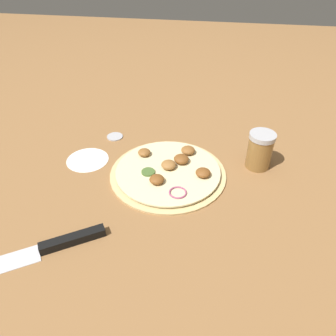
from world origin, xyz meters
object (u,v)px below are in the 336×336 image
object	(u,v)px
pizza	(169,171)
spice_jar	(260,150)
knife	(49,247)
loose_cap	(115,136)

from	to	relation	value
pizza	spice_jar	bearing A→B (deg)	-72.47
knife	pizza	bearing A→B (deg)	-157.61
knife	spice_jar	world-z (taller)	spice_jar
spice_jar	loose_cap	size ratio (longest dim) A/B	2.10
spice_jar	loose_cap	xyz separation A→B (m)	(0.07, 0.39, -0.04)
pizza	loose_cap	xyz separation A→B (m)	(0.14, 0.18, -0.00)
knife	spice_jar	xyz separation A→B (m)	(0.33, -0.40, 0.04)
knife	loose_cap	distance (m)	0.40
loose_cap	spice_jar	bearing A→B (deg)	-100.70
pizza	loose_cap	distance (m)	0.23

